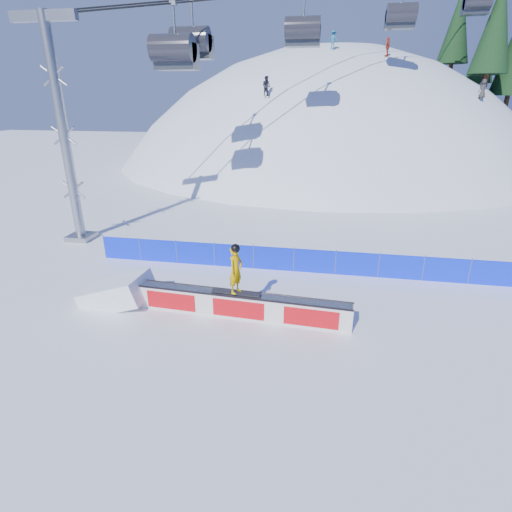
# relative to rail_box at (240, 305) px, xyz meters

# --- Properties ---
(ground) EXTENTS (160.00, 160.00, 0.00)m
(ground) POSITION_rel_rail_box_xyz_m (2.65, 0.23, -0.50)
(ground) COLOR white
(ground) RESTS_ON ground
(snow_hill) EXTENTS (64.00, 64.00, 64.00)m
(snow_hill) POSITION_rel_rail_box_xyz_m (2.65, 42.23, -18.50)
(snow_hill) COLOR white
(snow_hill) RESTS_ON ground
(safety_fence) EXTENTS (22.05, 0.05, 1.30)m
(safety_fence) POSITION_rel_rail_box_xyz_m (2.65, 4.73, 0.10)
(safety_fence) COLOR #0822F6
(safety_fence) RESTS_ON ground
(rail_box) EXTENTS (8.53, 1.11, 1.02)m
(rail_box) POSITION_rel_rail_box_xyz_m (0.00, 0.00, 0.00)
(rail_box) COLOR silver
(rail_box) RESTS_ON ground
(snow_ramp) EXTENTS (2.97, 1.97, 1.79)m
(snow_ramp) POSITION_rel_rail_box_xyz_m (-5.31, 0.32, -0.50)
(snow_ramp) COLOR white
(snow_ramp) RESTS_ON ground
(snowboarder) EXTENTS (1.93, 0.79, 2.00)m
(snowboarder) POSITION_rel_rail_box_xyz_m (-0.15, 0.01, 1.50)
(snowboarder) COLOR black
(snowboarder) RESTS_ON rail_box
(distant_skiers) EXTENTS (20.20, 8.92, 6.30)m
(distant_skiers) POSITION_rel_rail_box_xyz_m (5.27, 29.47, 10.47)
(distant_skiers) COLOR black
(distant_skiers) RESTS_ON ground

